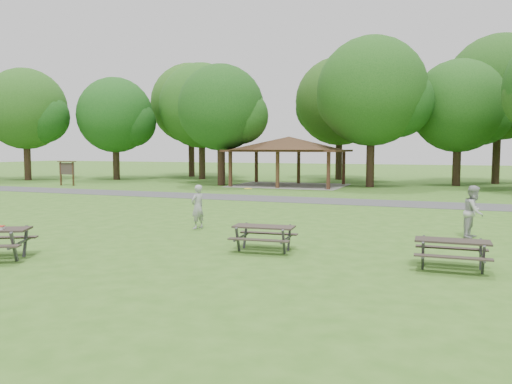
% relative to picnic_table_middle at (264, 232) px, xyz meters
% --- Properties ---
extents(ground, '(160.00, 160.00, 0.00)m').
position_rel_picnic_table_middle_xyz_m(ground, '(-2.65, -0.32, -0.54)').
color(ground, '#38681D').
rests_on(ground, ground).
extents(asphalt_path, '(120.00, 3.20, 0.02)m').
position_rel_picnic_table_middle_xyz_m(asphalt_path, '(-2.65, 13.68, -0.53)').
color(asphalt_path, '#424345').
rests_on(asphalt_path, ground).
extents(pavilion, '(8.60, 7.01, 3.76)m').
position_rel_picnic_table_middle_xyz_m(pavilion, '(-6.65, 23.68, 2.52)').
color(pavilion, '#352013').
rests_on(pavilion, ground).
extents(notice_board, '(1.60, 0.30, 1.88)m').
position_rel_picnic_table_middle_xyz_m(notice_board, '(-22.65, 17.68, 0.77)').
color(notice_board, '#371E14').
rests_on(notice_board, ground).
extents(tree_row_a, '(7.56, 7.20, 9.97)m').
position_rel_picnic_table_middle_xyz_m(tree_row_a, '(-30.56, 21.70, 5.61)').
color(tree_row_a, '#311E16').
rests_on(tree_row_a, ground).
extents(tree_row_b, '(7.14, 6.80, 9.28)m').
position_rel_picnic_table_middle_xyz_m(tree_row_b, '(-23.56, 25.20, 5.13)').
color(tree_row_b, black).
rests_on(tree_row_b, ground).
extents(tree_row_c, '(8.19, 7.80, 10.67)m').
position_rel_picnic_table_middle_xyz_m(tree_row_c, '(-16.55, 28.70, 6.00)').
color(tree_row_c, black).
rests_on(tree_row_c, ground).
extents(tree_row_d, '(6.93, 6.60, 9.27)m').
position_rel_picnic_table_middle_xyz_m(tree_row_d, '(-11.57, 22.20, 5.23)').
color(tree_row_d, black).
rests_on(tree_row_d, ground).
extents(tree_row_e, '(8.40, 8.00, 11.02)m').
position_rel_picnic_table_middle_xyz_m(tree_row_e, '(-0.55, 24.70, 6.24)').
color(tree_row_e, black).
rests_on(tree_row_e, ground).
extents(tree_row_f, '(7.35, 7.00, 9.55)m').
position_rel_picnic_table_middle_xyz_m(tree_row_f, '(5.44, 28.20, 5.30)').
color(tree_row_f, black).
rests_on(tree_row_f, ground).
extents(tree_deep_a, '(8.40, 8.00, 11.38)m').
position_rel_picnic_table_middle_xyz_m(tree_deep_a, '(-19.55, 32.20, 6.59)').
color(tree_deep_a, '#301D15').
rests_on(tree_deep_a, ground).
extents(tree_deep_b, '(8.40, 8.00, 11.13)m').
position_rel_picnic_table_middle_xyz_m(tree_deep_b, '(-4.55, 32.70, 6.35)').
color(tree_deep_b, black).
rests_on(tree_deep_b, ground).
extents(tree_deep_c, '(8.82, 8.40, 11.90)m').
position_rel_picnic_table_middle_xyz_m(tree_deep_c, '(8.46, 31.70, 6.91)').
color(tree_deep_c, black).
rests_on(tree_deep_c, ground).
extents(picnic_table_middle, '(1.80, 1.50, 0.73)m').
position_rel_picnic_table_middle_xyz_m(picnic_table_middle, '(0.00, 0.00, 0.00)').
color(picnic_table_middle, '#302823').
rests_on(picnic_table_middle, ground).
extents(picnic_table_far, '(1.71, 1.40, 0.73)m').
position_rel_picnic_table_middle_xyz_m(picnic_table_far, '(4.88, -0.41, -0.00)').
color(picnic_table_far, '#2A231E').
rests_on(picnic_table_far, ground).
extents(frisbee_in_flight, '(0.34, 0.34, 0.02)m').
position_rel_picnic_table_middle_xyz_m(frisbee_in_flight, '(-1.72, 3.10, 0.93)').
color(frisbee_in_flight, yellow).
rests_on(frisbee_in_flight, ground).
extents(frisbee_thrower, '(0.52, 0.66, 1.57)m').
position_rel_picnic_table_middle_xyz_m(frisbee_thrower, '(-3.53, 2.79, 0.25)').
color(frisbee_thrower, '#9D9DA0').
rests_on(frisbee_thrower, ground).
extents(frisbee_catcher, '(0.85, 0.97, 1.68)m').
position_rel_picnic_table_middle_xyz_m(frisbee_catcher, '(5.54, 4.34, 0.30)').
color(frisbee_catcher, '#A7A7AA').
rests_on(frisbee_catcher, ground).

